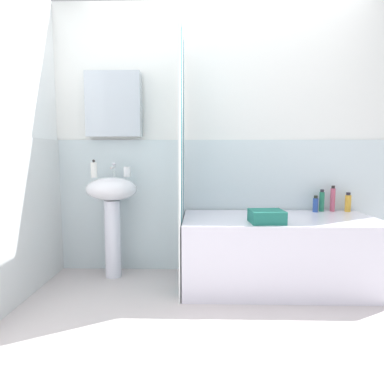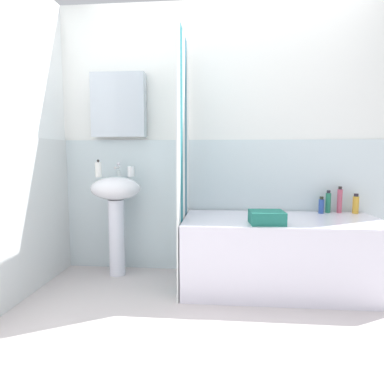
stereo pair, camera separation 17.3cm
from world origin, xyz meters
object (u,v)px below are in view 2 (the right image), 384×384
(bathtub, at_px, (281,253))
(body_wash_bottle, at_px, (340,200))
(sink, at_px, (116,204))
(lotion_bottle, at_px, (328,202))
(toothbrush_cup, at_px, (131,172))
(towel_folded, at_px, (267,217))
(soap_dispenser, at_px, (98,169))
(conditioner_bottle, at_px, (321,206))
(shampoo_bottle, at_px, (356,204))

(bathtub, bearing_deg, body_wash_bottle, 30.40)
(sink, bearing_deg, lotion_bottle, 4.10)
(toothbrush_cup, height_order, lotion_bottle, toothbrush_cup)
(body_wash_bottle, relative_size, towel_folded, 0.93)
(soap_dispenser, bearing_deg, sink, 11.23)
(body_wash_bottle, bearing_deg, conditioner_bottle, -164.51)
(sink, distance_m, towel_folded, 1.32)
(lotion_bottle, bearing_deg, soap_dispenser, -175.39)
(toothbrush_cup, bearing_deg, soap_dispenser, -162.24)
(shampoo_bottle, distance_m, lotion_bottle, 0.23)
(soap_dispenser, distance_m, conditioner_bottle, 1.94)
(soap_dispenser, height_order, bathtub, soap_dispenser)
(lotion_bottle, bearing_deg, body_wash_bottle, 3.39)
(conditioner_bottle, distance_m, towel_folded, 0.72)
(toothbrush_cup, xyz_separation_m, shampoo_bottle, (1.94, 0.06, -0.27))
(toothbrush_cup, bearing_deg, lotion_bottle, 2.48)
(conditioner_bottle, bearing_deg, bathtub, -144.14)
(soap_dispenser, xyz_separation_m, bathtub, (1.54, -0.15, -0.66))
(shampoo_bottle, height_order, lotion_bottle, lotion_bottle)
(sink, xyz_separation_m, toothbrush_cup, (0.13, 0.06, 0.28))
(sink, height_order, shampoo_bottle, sink)
(sink, height_order, lotion_bottle, sink)
(lotion_bottle, xyz_separation_m, conditioner_bottle, (-0.07, -0.04, -0.02))
(shampoo_bottle, bearing_deg, lotion_bottle, 176.72)
(conditioner_bottle, bearing_deg, shampoo_bottle, 5.26)
(lotion_bottle, relative_size, conditioner_bottle, 1.35)
(toothbrush_cup, bearing_deg, body_wash_bottle, 2.53)
(body_wash_bottle, bearing_deg, sink, -175.94)
(conditioner_bottle, bearing_deg, toothbrush_cup, -178.81)
(toothbrush_cup, distance_m, shampoo_bottle, 1.96)
(sink, height_order, toothbrush_cup, toothbrush_cup)
(bathtub, height_order, towel_folded, towel_folded)
(shampoo_bottle, xyz_separation_m, body_wash_bottle, (-0.13, 0.02, 0.03))
(toothbrush_cup, relative_size, body_wash_bottle, 0.39)
(body_wash_bottle, bearing_deg, towel_folded, -141.76)
(towel_folded, bearing_deg, shampoo_bottle, 32.65)
(body_wash_bottle, xyz_separation_m, lotion_bottle, (-0.10, -0.01, -0.02))
(sink, relative_size, toothbrush_cup, 9.92)
(bathtub, bearing_deg, conditioner_bottle, 35.86)
(bathtub, height_order, shampoo_bottle, shampoo_bottle)
(bathtub, bearing_deg, sink, 172.71)
(sink, bearing_deg, towel_folded, -17.77)
(bathtub, bearing_deg, soap_dispenser, 174.38)
(soap_dispenser, xyz_separation_m, lotion_bottle, (1.98, 0.16, -0.28))
(sink, bearing_deg, body_wash_bottle, 4.06)
(sink, relative_size, lotion_bottle, 4.48)
(sink, distance_m, toothbrush_cup, 0.31)
(soap_dispenser, xyz_separation_m, toothbrush_cup, (0.27, 0.09, -0.02))
(sink, relative_size, towel_folded, 3.57)
(soap_dispenser, bearing_deg, lotion_bottle, 4.61)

